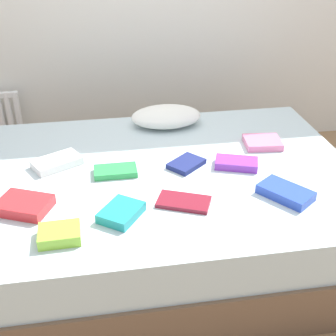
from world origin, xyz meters
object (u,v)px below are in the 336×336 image
Objects in this scene: textbook_red at (24,205)px; textbook_white at (57,162)px; bed at (169,209)px; textbook_blue at (286,193)px; textbook_teal at (121,213)px; textbook_lime at (60,234)px; textbook_navy at (186,164)px; textbook_maroon at (184,202)px; textbook_purple at (236,163)px; pillow at (166,116)px; textbook_green at (116,172)px; textbook_pink at (262,142)px.

textbook_white is (0.13, 0.39, -0.00)m from textbook_red.
textbook_blue reaches higher than bed.
textbook_white is at bearing 66.16° from textbook_teal.
textbook_lime is at bearing -118.37° from textbook_blue.
textbook_white is at bearing 129.50° from textbook_navy.
textbook_red reaches higher than textbook_maroon.
textbook_purple is 0.35m from textbook_blue.
pillow reaches higher than textbook_green.
textbook_teal is at bearing -110.62° from pillow.
textbook_pink is (0.49, 0.17, 0.01)m from textbook_navy.
textbook_blue is at bearing -64.84° from pillow.
pillow is 0.89m from textbook_maroon.
textbook_lime is 0.69× the size of textbook_white.
textbook_red is at bearing -130.87° from textbook_blue.
textbook_teal reaches higher than textbook_green.
textbook_pink reaches higher than textbook_navy.
textbook_purple is at bearing 167.75° from textbook_blue.
textbook_lime is 1.32m from textbook_pink.
textbook_navy is 0.81× the size of textbook_red.
textbook_purple is at bearing 36.05° from textbook_red.
textbook_purple is 0.96m from textbook_white.
pillow reaches higher than textbook_navy.
textbook_maroon is at bearing -119.87° from textbook_purple.
pillow reaches higher than textbook_pink.
textbook_navy is at bearing 37.37° from textbook_lime.
textbook_teal is 0.86× the size of textbook_purple.
textbook_blue is (1.04, 0.15, -0.00)m from textbook_lime.
textbook_green is 0.85m from textbook_blue.
pillow reaches higher than textbook_teal.
textbook_maroon is (0.72, -0.07, -0.02)m from textbook_red.
pillow reaches higher than textbook_red.
textbook_green is 0.89× the size of textbook_blue.
textbook_navy reaches higher than textbook_maroon.
bed is at bearing 151.70° from textbook_navy.
textbook_teal is 0.30m from textbook_maroon.
textbook_pink is (0.58, 0.19, 0.27)m from bed.
textbook_maroon is at bearing 18.49° from textbook_red.
textbook_green is 0.44m from textbook_maroon.
pillow is 1.98× the size of textbook_purple.
pillow is 1.78× the size of textbook_white.
textbook_white is (-0.66, -0.42, -0.04)m from pillow.
bed is 8.27× the size of textbook_maroon.
textbook_blue is (0.78, -0.34, 0.01)m from textbook_green.
textbook_lime is 0.77× the size of textbook_purple.
textbook_maroon is 0.97× the size of textbook_white.
textbook_green is at bearing -53.36° from textbook_white.
textbook_navy is 0.55m from textbook_teal.
textbook_blue is 1.00× the size of textbook_white.
textbook_lime is 1.05m from textbook_blue.
textbook_teal is at bearing -146.24° from textbook_maroon.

